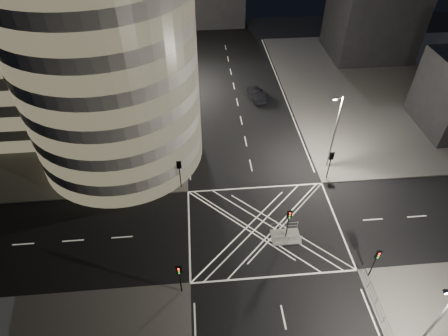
{
  "coord_description": "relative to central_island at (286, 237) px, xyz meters",
  "views": [
    {
      "loc": [
        -6.53,
        -24.99,
        31.46
      ],
      "look_at": [
        -3.73,
        6.5,
        3.0
      ],
      "focal_mm": 30.0,
      "sensor_mm": 36.0,
      "label": 1
    }
  ],
  "objects": [
    {
      "name": "sedan",
      "position": [
        1.11,
        27.17,
        0.74
      ],
      "size": [
        2.42,
        5.12,
        1.62
      ],
      "primitive_type": "imported",
      "rotation": [
        0.0,
        0.0,
        3.29
      ],
      "color": "black",
      "rests_on": "ground"
    },
    {
      "name": "traffic_signal_fl",
      "position": [
        -10.8,
        8.3,
        2.84
      ],
      "size": [
        0.55,
        0.22,
        4.0
      ],
      "color": "black",
      "rests_on": "sidewalk_far_left"
    },
    {
      "name": "building_right_far",
      "position": [
        24.0,
        41.5,
        7.58
      ],
      "size": [
        14.0,
        12.0,
        15.0
      ],
      "primitive_type": "cube",
      "color": "black",
      "rests_on": "sidewalk_far_right"
    },
    {
      "name": "traffic_signal_island",
      "position": [
        0.0,
        0.0,
        2.84
      ],
      "size": [
        0.55,
        0.22,
        4.0
      ],
      "color": "black",
      "rests_on": "central_island"
    },
    {
      "name": "tree_b",
      "position": [
        -12.5,
        16.5,
        4.94
      ],
      "size": [
        4.88,
        4.88,
        7.68
      ],
      "color": "black",
      "rests_on": "sidewalk_far_left"
    },
    {
      "name": "railing_island_south",
      "position": [
        0.0,
        -0.9,
        0.62
      ],
      "size": [
        2.8,
        0.06,
        1.1
      ],
      "primitive_type": "cube",
      "color": "slate",
      "rests_on": "central_island"
    },
    {
      "name": "tree_c",
      "position": [
        -12.5,
        22.5,
        5.18
      ],
      "size": [
        4.61,
        4.61,
        7.77
      ],
      "color": "black",
      "rests_on": "sidewalk_far_left"
    },
    {
      "name": "tree_d",
      "position": [
        -12.5,
        28.5,
        4.73
      ],
      "size": [
        5.0,
        5.0,
        7.53
      ],
      "color": "black",
      "rests_on": "sidewalk_far_left"
    },
    {
      "name": "sidewalk_far_left",
      "position": [
        -31.0,
        28.5,
        0.0
      ],
      "size": [
        42.0,
        42.0,
        0.15
      ],
      "primitive_type": "cube",
      "color": "#52504D",
      "rests_on": "ground"
    },
    {
      "name": "office_tower_curved",
      "position": [
        -22.74,
        20.24,
        12.58
      ],
      "size": [
        30.0,
        29.0,
        27.2
      ],
      "color": "#989590",
      "rests_on": "sidewalk_far_left"
    },
    {
      "name": "railing_island_north",
      "position": [
        0.0,
        0.9,
        0.62
      ],
      "size": [
        2.8,
        0.06,
        1.1
      ],
      "primitive_type": "cube",
      "color": "slate",
      "rests_on": "central_island"
    },
    {
      "name": "railing_near_right",
      "position": [
        6.3,
        -10.65,
        0.62
      ],
      "size": [
        0.06,
        11.7,
        1.1
      ],
      "primitive_type": "cube",
      "color": "slate",
      "rests_on": "sidewalk_near_right"
    },
    {
      "name": "ground",
      "position": [
        -2.0,
        1.5,
        -0.07
      ],
      "size": [
        120.0,
        120.0,
        0.0
      ],
      "primitive_type": "plane",
      "color": "black",
      "rests_on": "ground"
    },
    {
      "name": "central_island",
      "position": [
        0.0,
        0.0,
        0.0
      ],
      "size": [
        3.0,
        2.0,
        0.15
      ],
      "primitive_type": "cube",
      "color": "slate",
      "rests_on": "ground"
    },
    {
      "name": "sidewalk_far_right",
      "position": [
        27.0,
        28.5,
        0.0
      ],
      "size": [
        42.0,
        42.0,
        0.15
      ],
      "primitive_type": "cube",
      "color": "#52504D",
      "rests_on": "ground"
    },
    {
      "name": "street_lamp_right_near",
      "position": [
        7.44,
        -12.5,
        5.47
      ],
      "size": [
        1.25,
        0.25,
        10.0
      ],
      "color": "slate",
      "rests_on": "sidewalk_near_right"
    },
    {
      "name": "tree_e",
      "position": [
        -12.5,
        34.5,
        4.12
      ],
      "size": [
        4.46,
        4.46,
        6.62
      ],
      "color": "black",
      "rests_on": "sidewalk_far_left"
    },
    {
      "name": "traffic_signal_nr",
      "position": [
        6.8,
        -5.3,
        2.84
      ],
      "size": [
        0.55,
        0.22,
        4.0
      ],
      "color": "black",
      "rests_on": "sidewalk_near_right"
    },
    {
      "name": "street_lamp_right_far",
      "position": [
        7.44,
        10.5,
        5.47
      ],
      "size": [
        1.25,
        0.25,
        10.0
      ],
      "color": "slate",
      "rests_on": "sidewalk_far_right"
    },
    {
      "name": "traffic_signal_nl",
      "position": [
        -10.8,
        -5.3,
        2.84
      ],
      "size": [
        0.55,
        0.22,
        4.0
      ],
      "color": "black",
      "rests_on": "sidewalk_near_left"
    },
    {
      "name": "traffic_signal_fr",
      "position": [
        6.8,
        8.3,
        2.84
      ],
      "size": [
        0.55,
        0.22,
        4.0
      ],
      "color": "black",
      "rests_on": "sidewalk_far_right"
    },
    {
      "name": "street_lamp_left_far",
      "position": [
        -11.44,
        31.5,
        5.47
      ],
      "size": [
        1.25,
        0.25,
        10.0
      ],
      "color": "slate",
      "rests_on": "sidewalk_far_left"
    },
    {
      "name": "street_lamp_left_near",
      "position": [
        -11.44,
        13.5,
        5.47
      ],
      "size": [
        1.25,
        0.25,
        10.0
      ],
      "color": "slate",
      "rests_on": "sidewalk_far_left"
    },
    {
      "name": "tree_a",
      "position": [
        -12.5,
        10.5,
        4.49
      ],
      "size": [
        3.95,
        3.95,
        6.7
      ],
      "color": "black",
      "rests_on": "sidewalk_far_left"
    }
  ]
}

